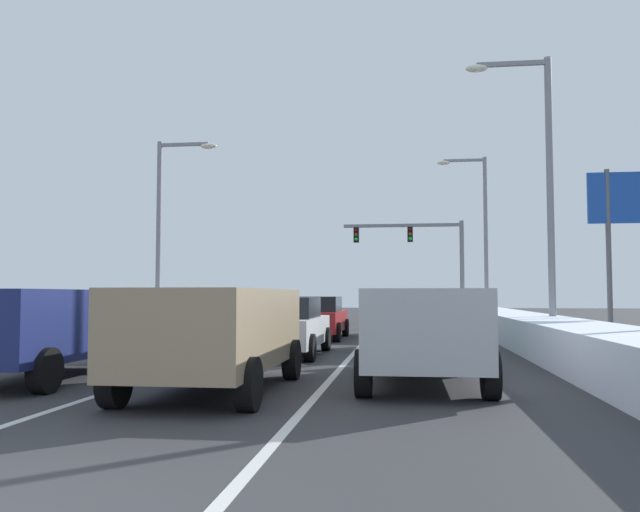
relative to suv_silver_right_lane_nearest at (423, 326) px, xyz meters
The scene contains 18 objects.
ground_plane 8.15m from the suv_silver_right_lane_nearest, 114.88° to the left, with size 120.00×120.00×0.00m, color #333335.
lane_stripe_between_right_lane_and_center_lane 11.25m from the suv_silver_right_lane_nearest, 98.74° to the left, with size 0.14×41.11×0.01m, color silver.
lane_stripe_between_center_lane_and_left_lane 12.23m from the suv_silver_right_lane_nearest, 114.74° to the left, with size 0.14×41.11×0.01m, color silver.
snow_bank_right_shoulder 11.65m from the suv_silver_right_lane_nearest, 71.99° to the left, with size 2.00×41.11×0.91m, color silver.
snow_bank_left_shoulder 15.20m from the suv_silver_right_lane_nearest, 133.21° to the left, with size 1.65×41.11×0.80m, color silver.
suv_silver_right_lane_nearest is the anchor object (origin of this frame).
sedan_green_right_lane_second 6.42m from the suv_silver_right_lane_nearest, 92.22° to the left, with size 2.00×4.50×1.51m.
suv_charcoal_right_lane_third 13.52m from the suv_silver_right_lane_nearest, 90.13° to the left, with size 2.16×4.90×1.67m.
suv_tan_center_lane_nearest 3.67m from the suv_silver_right_lane_nearest, 156.79° to the right, with size 2.16×4.90×1.67m.
sedan_white_center_lane_second 6.05m from the suv_silver_right_lane_nearest, 124.63° to the left, with size 2.00×4.50×1.51m.
sedan_red_center_lane_third 11.99m from the suv_silver_right_lane_nearest, 106.86° to the left, with size 2.00×4.50×1.51m.
suv_navy_left_lane_nearest 6.98m from the suv_silver_right_lane_nearest, behind, with size 2.16×4.90×1.67m.
sedan_gray_left_lane_second 8.72m from the suv_silver_right_lane_nearest, 139.73° to the left, with size 2.00×4.50×1.51m.
suv_maroon_left_lane_third 13.76m from the suv_silver_right_lane_nearest, 119.09° to the left, with size 2.16×4.90×1.67m.
traffic_light_gantry 29.96m from the suv_silver_right_lane_nearest, 88.33° to the left, with size 7.54×0.47×6.20m.
street_lamp_right_mid 10.89m from the suv_silver_right_lane_nearest, 67.20° to the left, with size 2.66×0.36×9.07m.
street_lamp_right_far 24.81m from the suv_silver_right_lane_nearest, 81.37° to the left, with size 2.66×0.36×9.02m.
street_lamp_left_mid 19.15m from the suv_silver_right_lane_nearest, 124.49° to the left, with size 2.66×0.36×8.28m.
Camera 1 is at (3.10, -4.28, 1.58)m, focal length 36.88 mm.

